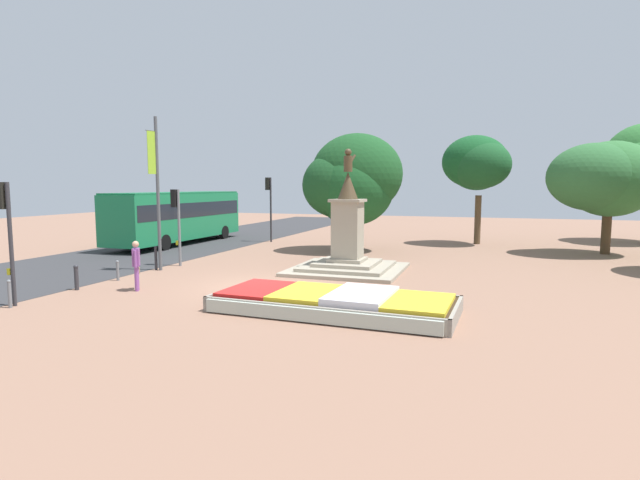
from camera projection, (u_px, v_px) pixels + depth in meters
The scene contains 17 objects.
ground_plane at pixel (258, 287), 17.90m from camera, with size 87.99×87.99×0.00m, color #8C6651.
street_asphalt_strip at pixel (46, 271), 21.10m from camera, with size 7.80×77.00×0.01m, color #333335.
flower_planter at pixel (334, 303), 14.36m from camera, with size 7.10×3.24×0.62m.
statue_monument at pixel (348, 247), 21.17m from camera, with size 4.61×4.61×5.15m.
traffic_light_near_crossing at pixel (7, 221), 14.83m from camera, with size 0.41×0.29×3.73m.
traffic_light_mid_block at pixel (177, 213), 22.42m from camera, with size 0.41×0.29×3.45m.
traffic_light_far_corner at pixel (269, 197), 32.05m from camera, with size 0.41×0.28×4.14m.
banner_pole at pixel (157, 190), 21.05m from camera, with size 0.18×0.62×6.49m.
city_bus at pixel (178, 214), 31.06m from camera, with size 2.65×10.97×3.22m.
pedestrian_with_handbag at pixel (136, 263), 17.19m from camera, with size 0.48×0.65×1.73m.
kerb_bollard_south at pixel (9, 293), 14.80m from camera, with size 0.11×0.11×0.85m.
kerb_bollard_mid_a at pixel (76, 277), 17.33m from camera, with size 0.16×0.16×0.89m.
kerb_bollard_mid_b at pixel (118, 270), 19.07m from camera, with size 0.12×0.12×0.78m.
kerb_bollard_north at pixel (156, 257), 21.47m from camera, with size 0.13×0.13×1.04m.
park_tree_far_left at pixel (603, 178), 25.86m from camera, with size 5.45×4.77×5.93m.
park_tree_far_right at pixel (477, 164), 30.35m from camera, with size 4.10×4.04×6.68m.
park_tree_mid_canopy at pixel (352, 181), 27.34m from camera, with size 5.40×4.73×6.47m.
Camera 1 is at (7.83, -15.94, 3.61)m, focal length 28.00 mm.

